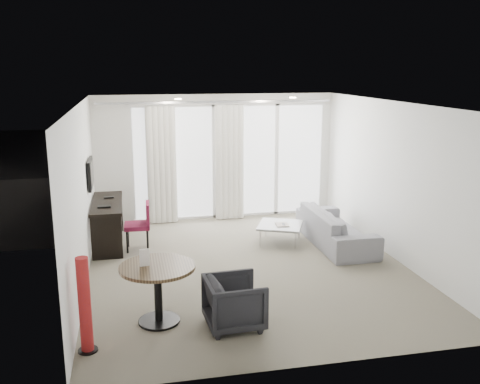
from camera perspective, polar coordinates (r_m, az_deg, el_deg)
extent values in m
cube|color=#686252|center=(8.70, 0.83, -7.96)|extent=(5.00, 6.00, 0.00)
cube|color=white|center=(8.13, 0.89, 9.38)|extent=(5.00, 6.00, 0.00)
cube|color=silver|center=(8.15, -16.55, -0.42)|extent=(0.00, 6.00, 2.60)
cube|color=silver|center=(9.19, 16.24, 1.12)|extent=(0.00, 6.00, 2.60)
cube|color=silver|center=(5.54, 7.79, -6.35)|extent=(5.00, 0.00, 2.60)
cylinder|color=#FFE0B2|center=(9.56, -6.63, 9.82)|extent=(0.12, 0.12, 0.02)
cylinder|color=#FFE0B2|center=(9.98, 5.64, 9.99)|extent=(0.12, 0.12, 0.02)
cylinder|color=maroon|center=(6.31, -16.23, -11.53)|extent=(0.25, 0.25, 1.12)
imported|color=black|center=(6.70, -0.59, -11.72)|extent=(0.74, 0.72, 0.64)
imported|color=slate|center=(9.83, 10.19, -3.74)|extent=(0.83, 2.13, 0.62)
cube|color=#4D4D50|center=(12.99, -2.28, -1.06)|extent=(5.60, 3.00, 0.12)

